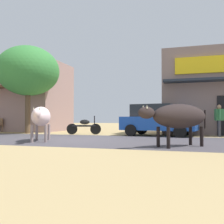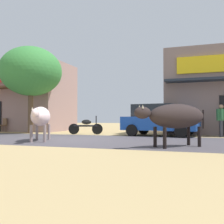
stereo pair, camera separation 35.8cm
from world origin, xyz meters
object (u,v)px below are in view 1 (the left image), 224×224
parked_hatchback_car (157,120)px  cow_far_dark (179,117)px  roadside_tree (28,71)px  cow_near_brown (41,117)px  pedestrian_by_shop (219,118)px  parked_motorcycle (84,126)px

parked_hatchback_car → cow_far_dark: 5.33m
roadside_tree → cow_near_brown: bearing=-50.2°
parked_hatchback_car → pedestrian_by_shop: parked_hatchback_car is taller
roadside_tree → parked_motorcycle: size_ratio=2.77×
cow_near_brown → pedestrian_by_shop: 8.56m
pedestrian_by_shop → cow_near_brown: bearing=-145.6°
cow_near_brown → pedestrian_by_shop: size_ratio=1.54×
cow_far_dark → roadside_tree: bearing=151.0°
parked_motorcycle → cow_far_dark: 7.49m
parked_hatchback_car → pedestrian_by_shop: size_ratio=2.53×
roadside_tree → cow_near_brown: (3.75, -4.51, -2.81)m
parked_motorcycle → cow_far_dark: bearing=-43.4°
roadside_tree → pedestrian_by_shop: roadside_tree is taller
parked_hatchback_car → pedestrian_by_shop: 3.03m
cow_far_dark → pedestrian_by_shop: bearing=72.3°
roadside_tree → parked_hatchback_car: 8.33m
roadside_tree → cow_near_brown: roadside_tree is taller
roadside_tree → parked_hatchback_car: (7.79, 0.12, -2.94)m
roadside_tree → cow_near_brown: 6.50m
pedestrian_by_shop → parked_motorcycle: bearing=-178.1°
parked_motorcycle → cow_far_dark: cow_far_dark is taller
roadside_tree → cow_far_dark: 10.78m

